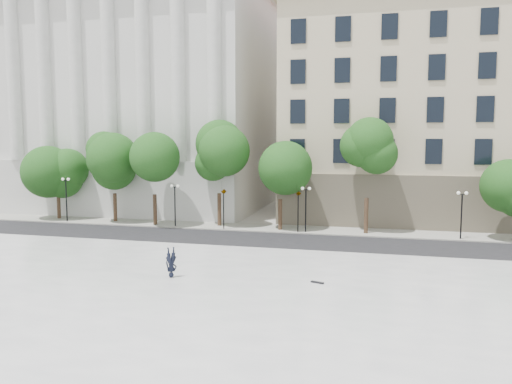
% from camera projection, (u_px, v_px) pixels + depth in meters
% --- Properties ---
extents(ground, '(160.00, 160.00, 0.00)m').
position_uv_depth(ground, '(120.00, 317.00, 22.96)').
color(ground, '#B2B0A8').
rests_on(ground, ground).
extents(plaza, '(44.00, 22.00, 0.45)m').
position_uv_depth(plaza, '(149.00, 293.00, 25.83)').
color(plaza, white).
rests_on(plaza, ground).
extents(street, '(60.00, 8.00, 0.02)m').
position_uv_depth(street, '(232.00, 240.00, 40.33)').
color(street, black).
rests_on(street, ground).
extents(far_sidewalk, '(60.00, 4.00, 0.12)m').
position_uv_depth(far_sidewalk, '(251.00, 227.00, 46.12)').
color(far_sidewalk, gray).
rests_on(far_sidewalk, ground).
extents(building_west, '(31.50, 27.65, 25.60)m').
position_uv_depth(building_west, '(149.00, 102.00, 62.91)').
color(building_west, silver).
rests_on(building_west, ground).
extents(building_east, '(36.00, 26.15, 23.00)m').
position_uv_depth(building_east, '(461.00, 112.00, 54.56)').
color(building_east, '#B7A98C').
rests_on(building_east, ground).
extents(traffic_light_west, '(0.58, 1.96, 4.28)m').
position_uv_depth(traffic_light_west, '(223.00, 189.00, 44.58)').
color(traffic_light_west, black).
rests_on(traffic_light_west, ground).
extents(traffic_light_east, '(0.96, 1.67, 4.17)m').
position_uv_depth(traffic_light_east, '(298.00, 192.00, 42.98)').
color(traffic_light_east, black).
rests_on(traffic_light_east, ground).
extents(person_lying, '(1.48, 1.76, 0.47)m').
position_uv_depth(person_lying, '(171.00, 273.00, 27.89)').
color(person_lying, black).
rests_on(person_lying, plaza).
extents(skateboard, '(0.74, 0.40, 0.07)m').
position_uv_depth(skateboard, '(317.00, 282.00, 26.79)').
color(skateboard, black).
rests_on(skateboard, plaza).
extents(street_trees, '(46.49, 5.34, 8.00)m').
position_uv_depth(street_trees, '(220.00, 170.00, 45.75)').
color(street_trees, '#382619').
rests_on(street_trees, ground).
extents(lamp_posts, '(37.20, 0.28, 4.42)m').
position_uv_depth(lamp_posts, '(239.00, 199.00, 44.65)').
color(lamp_posts, black).
rests_on(lamp_posts, ground).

